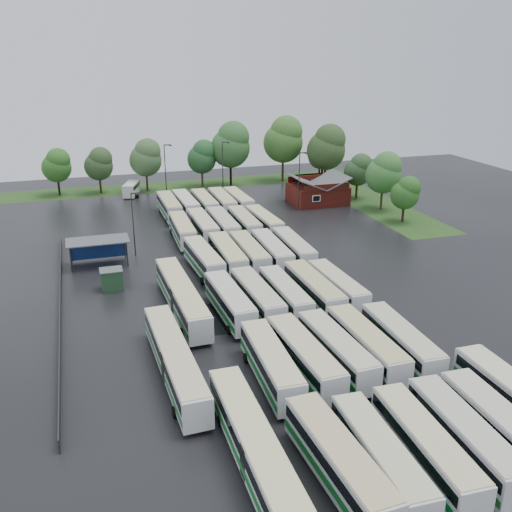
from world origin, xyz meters
name	(u,v)px	position (x,y,z in m)	size (l,w,h in m)	color
ground	(272,315)	(0.00, 0.00, 0.00)	(160.00, 160.00, 0.00)	black
brick_building	(318,193)	(24.00, 42.77, 1.87)	(10.07, 8.60, 5.39)	maroon
wash_shed	(98,243)	(-17.20, 22.02, 2.99)	(8.20, 4.20, 3.58)	#2D2D30
utility_hut	(112,279)	(-16.20, 12.60, 1.32)	(2.70, 2.20, 2.62)	#1E4224
grass_strip_north	(181,186)	(2.00, 64.80, 0.01)	(80.00, 10.00, 0.01)	#234516
grass_strip_east	(364,199)	(34.00, 42.80, 0.01)	(10.00, 50.00, 0.01)	#234516
west_fence	(60,306)	(-22.20, 8.00, 0.60)	(0.10, 50.00, 1.20)	#2D2D30
bus_r0c0	(338,462)	(-4.30, -25.85, 1.86)	(3.15, 12.26, 3.38)	silver
bus_r0c1	(380,457)	(-1.38, -26.21, 1.77)	(2.89, 11.62, 3.21)	silver
bus_r0c2	(425,447)	(2.11, -26.27, 1.80)	(3.03, 11.85, 3.27)	silver
bus_r0c3	(464,437)	(5.36, -26.14, 1.81)	(3.08, 11.95, 3.30)	silver
bus_r0c4	(501,429)	(8.44, -26.25, 1.84)	(2.91, 12.06, 3.34)	silver
bus_r1c0	(271,364)	(-4.49, -12.64, 1.83)	(2.98, 12.02, 3.32)	silver
bus_r1c1	(304,357)	(-1.27, -12.47, 1.85)	(3.03, 12.17, 3.36)	silver
bus_r1c2	(336,350)	(2.00, -12.15, 1.81)	(3.01, 11.90, 3.29)	silver
bus_r1c3	(366,345)	(5.04, -12.14, 1.83)	(2.65, 12.00, 3.34)	silver
bus_r1c4	(400,341)	(8.46, -12.50, 1.81)	(2.88, 11.90, 3.29)	silver
bus_r2c0	(230,302)	(-4.52, 0.96, 1.81)	(2.89, 11.88, 3.29)	silver
bus_r2c1	(257,297)	(-1.35, 1.13, 1.83)	(2.87, 11.99, 3.32)	silver
bus_r2c2	(285,295)	(1.90, 0.97, 1.76)	(2.53, 11.53, 3.20)	silver
bus_r2c3	(314,290)	(5.38, 1.02, 1.86)	(2.77, 12.22, 3.39)	silver
bus_r2c4	(337,287)	(8.38, 1.20, 1.77)	(2.80, 11.60, 3.21)	silver
bus_r3c0	(204,259)	(-4.33, 14.60, 1.81)	(3.12, 11.96, 3.30)	silver
bus_r3c1	(227,255)	(-1.03, 14.99, 1.86)	(2.75, 12.19, 3.38)	silver
bus_r3c2	(249,253)	(1.99, 14.94, 1.83)	(2.67, 11.97, 3.33)	silver
bus_r3c3	(272,251)	(5.09, 14.77, 1.84)	(2.85, 12.05, 3.34)	silver
bus_r3c4	(293,249)	(8.35, 14.99, 1.80)	(2.78, 11.83, 3.28)	silver
bus_r4c0	(182,230)	(-4.56, 28.06, 1.80)	(2.83, 11.81, 3.27)	silver
bus_r4c1	(203,227)	(-1.28, 28.71, 1.84)	(2.61, 12.03, 3.35)	silver
bus_r4c2	(223,225)	(1.84, 28.30, 1.86)	(2.71, 12.19, 3.39)	silver
bus_r4c3	(244,223)	(5.31, 28.50, 1.80)	(2.63, 11.77, 3.27)	silver
bus_r4c4	(264,222)	(8.50, 28.29, 1.77)	(2.92, 11.66, 3.22)	silver
bus_r5c0	(169,207)	(-4.24, 41.85, 1.84)	(2.60, 12.04, 3.35)	silver
bus_r5c1	(186,205)	(-1.25, 42.35, 1.83)	(2.79, 12.01, 3.33)	silver
bus_r5c2	(205,204)	(2.06, 42.05, 1.80)	(2.58, 11.80, 3.28)	silver
bus_r5c3	(222,202)	(5.22, 41.83, 1.84)	(2.71, 12.04, 3.34)	silver
bus_r5c4	(238,201)	(8.23, 42.08, 1.78)	(2.75, 11.68, 3.24)	silver
artic_bus_west_a	(256,450)	(-9.16, -23.04, 1.82)	(2.57, 17.66, 3.28)	silver
artic_bus_west_b	(182,296)	(-9.26, 3.84, 1.86)	(3.07, 18.13, 3.35)	silver
artic_bus_west_c	(175,360)	(-12.38, -9.45, 1.81)	(3.01, 17.65, 3.26)	silver
minibus	(131,189)	(-8.94, 59.04, 1.45)	(4.01, 6.36, 2.61)	silver
tree_north_0	(57,165)	(-22.42, 63.82, 6.06)	(5.69, 5.69, 9.42)	black
tree_north_1	(99,164)	(-14.44, 63.10, 6.01)	(5.64, 5.64, 9.34)	#342113
tree_north_2	(146,157)	(-5.22, 62.18, 6.92)	(6.49, 6.49, 10.75)	#3A2517
tree_north_3	(202,157)	(6.39, 62.45, 6.39)	(6.00, 6.00, 9.93)	#3C2F1F
tree_north_4	(231,144)	(12.43, 61.66, 8.73)	(8.20, 8.20, 13.57)	black
tree_north_5	(284,139)	(24.52, 62.64, 9.13)	(8.56, 8.56, 14.18)	#38271E
tree_north_6	(324,150)	(33.31, 61.13, 6.51)	(6.11, 6.11, 10.12)	black
tree_east_0	(406,193)	(32.95, 26.88, 5.07)	(4.79, 4.77, 7.89)	black
tree_east_1	(385,172)	(33.44, 35.11, 6.79)	(6.38, 6.38, 10.56)	#3A2B1A
tree_east_2	(359,169)	(32.93, 43.82, 5.65)	(5.30, 5.30, 8.79)	#311F12
tree_east_3	(327,147)	(30.82, 54.09, 8.50)	(7.97, 7.97, 13.21)	#342411
tree_east_4	(321,155)	(32.81, 61.63, 5.43)	(5.11, 5.10, 8.44)	#39271E
lamp_post_ne	(300,177)	(19.13, 39.85, 6.00)	(1.59, 0.31, 10.34)	#2D2D30
lamp_post_nw	(134,220)	(-12.03, 23.88, 5.28)	(1.40, 0.27, 9.09)	#2D2D30
lamp_post_back_w	(166,167)	(-2.48, 54.94, 6.07)	(1.61, 0.31, 10.46)	#2D2D30
lamp_post_back_e	(223,164)	(8.97, 55.26, 6.03)	(1.60, 0.31, 10.39)	#2D2D30
puddle_0	(342,408)	(-0.19, -18.05, 0.00)	(5.95, 5.95, 0.01)	black
puddle_1	(443,439)	(5.40, -23.96, 0.00)	(4.27, 4.27, 0.01)	black
puddle_2	(215,319)	(-6.21, 0.99, 0.00)	(7.82, 7.82, 0.01)	black
puddle_3	(326,310)	(6.27, -0.65, 0.00)	(5.12, 5.12, 0.01)	black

